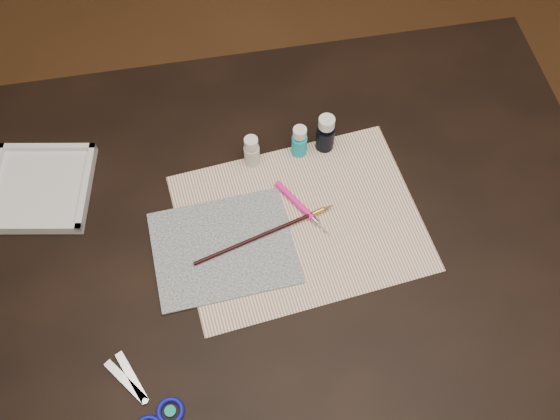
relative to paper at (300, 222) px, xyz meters
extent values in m
cube|color=#422614|center=(-0.04, 0.01, -0.76)|extent=(3.50, 3.50, 0.02)
cube|color=black|center=(-0.04, 0.01, -0.38)|extent=(1.30, 0.90, 0.75)
cube|color=white|center=(0.00, 0.00, 0.00)|extent=(0.49, 0.40, 0.00)
cube|color=black|center=(-0.15, -0.03, 0.00)|extent=(0.28, 0.23, 0.00)
cylinder|color=silver|center=(-0.07, 0.16, 0.04)|extent=(0.04, 0.04, 0.08)
cylinder|color=#10B0C5|center=(0.03, 0.16, 0.04)|extent=(0.04, 0.04, 0.08)
cylinder|color=black|center=(0.08, 0.17, 0.04)|extent=(0.05, 0.05, 0.09)
cube|color=silver|center=(-0.49, 0.16, 0.01)|extent=(0.23, 0.23, 0.02)
camera|label=1|loc=(-0.14, -0.56, 1.06)|focal=40.00mm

